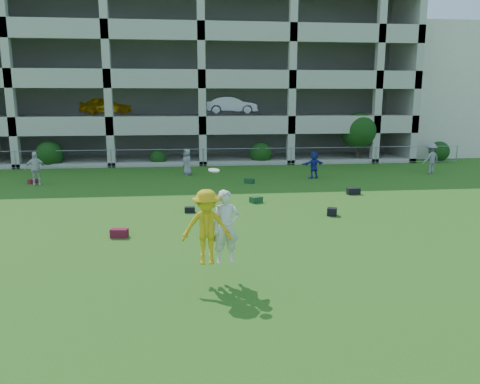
{
  "coord_description": "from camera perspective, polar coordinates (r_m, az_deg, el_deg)",
  "views": [
    {
      "loc": [
        -1.05,
        -12.12,
        4.45
      ],
      "look_at": [
        0.67,
        3.0,
        1.4
      ],
      "focal_mm": 35.0,
      "sensor_mm": 36.0,
      "label": 1
    }
  ],
  "objects": [
    {
      "name": "fence",
      "position": [
        31.37,
        -4.52,
        4.27
      ],
      "size": [
        36.06,
        0.06,
        1.2
      ],
      "color": "gray",
      "rests_on": "ground"
    },
    {
      "name": "bag_green_c",
      "position": [
        20.35,
        1.97,
        -0.93
      ],
      "size": [
        0.6,
        0.53,
        0.26
      ],
      "primitive_type": "cube",
      "rotation": [
        0.0,
        0.0,
        0.44
      ],
      "color": "#153A15",
      "rests_on": "ground"
    },
    {
      "name": "bag_red_f",
      "position": [
        27.19,
        -23.93,
        1.19
      ],
      "size": [
        0.5,
        0.52,
        0.24
      ],
      "primitive_type": "cube",
      "rotation": [
        0.0,
        0.0,
        0.87
      ],
      "color": "#601A10",
      "rests_on": "ground"
    },
    {
      "name": "bag_green_g",
      "position": [
        24.96,
        1.15,
        1.35
      ],
      "size": [
        0.58,
        0.51,
        0.25
      ],
      "primitive_type": "cube",
      "rotation": [
        0.0,
        0.0,
        -0.52
      ],
      "color": "black",
      "rests_on": "ground"
    },
    {
      "name": "bag_black_b",
      "position": [
        18.69,
        -6.14,
        -2.16
      ],
      "size": [
        0.42,
        0.28,
        0.22
      ],
      "primitive_type": "cube",
      "rotation": [
        0.0,
        0.0,
        -0.07
      ],
      "color": "black",
      "rests_on": "ground"
    },
    {
      "name": "crate_d",
      "position": [
        18.43,
        11.16,
        -2.38
      ],
      "size": [
        0.46,
        0.46,
        0.3
      ],
      "primitive_type": "cube",
      "rotation": [
        0.0,
        0.0,
        -0.4
      ],
      "color": "black",
      "rests_on": "ground"
    },
    {
      "name": "parking_garage",
      "position": [
        39.87,
        -5.12,
        13.53
      ],
      "size": [
        30.0,
        14.0,
        12.0
      ],
      "color": "#9E998C",
      "rests_on": "ground"
    },
    {
      "name": "bystander_b",
      "position": [
        26.6,
        -23.69,
        2.64
      ],
      "size": [
        1.1,
        0.74,
        1.74
      ],
      "primitive_type": "imported",
      "rotation": [
        0.0,
        0.0,
        0.34
      ],
      "color": "silver",
      "rests_on": "ground"
    },
    {
      "name": "bystander_c",
      "position": [
        27.73,
        -6.45,
        3.64
      ],
      "size": [
        0.75,
        0.89,
        1.55
      ],
      "primitive_type": "imported",
      "rotation": [
        0.0,
        0.0,
        -1.17
      ],
      "color": "gray",
      "rests_on": "ground"
    },
    {
      "name": "bag_red_a",
      "position": [
        15.8,
        -14.5,
        -4.87
      ],
      "size": [
        0.59,
        0.37,
        0.28
      ],
      "primitive_type": "cube",
      "rotation": [
        0.0,
        0.0,
        -0.14
      ],
      "color": "#500D1A",
      "rests_on": "ground"
    },
    {
      "name": "frisbee_contest",
      "position": [
        11.3,
        -3.46,
        -4.27
      ],
      "size": [
        1.43,
        0.76,
        2.34
      ],
      "color": "gold",
      "rests_on": "ground"
    },
    {
      "name": "stucco_building",
      "position": [
        46.78,
        24.94,
        10.97
      ],
      "size": [
        16.0,
        14.0,
        10.0
      ],
      "primitive_type": "cube",
      "color": "beige",
      "rests_on": "ground"
    },
    {
      "name": "bystander_d",
      "position": [
        26.81,
        8.99,
        3.27
      ],
      "size": [
        1.47,
        0.88,
        1.51
      ],
      "primitive_type": "imported",
      "rotation": [
        0.0,
        0.0,
        3.47
      ],
      "color": "navy",
      "rests_on": "ground"
    },
    {
      "name": "bag_black_e",
      "position": [
        22.73,
        13.66,
        0.1
      ],
      "size": [
        0.61,
        0.33,
        0.3
      ],
      "primitive_type": "cube",
      "rotation": [
        0.0,
        0.0,
        0.05
      ],
      "color": "black",
      "rests_on": "ground"
    },
    {
      "name": "shrub_row",
      "position": [
        32.45,
        3.58,
        6.11
      ],
      "size": [
        34.38,
        2.52,
        3.5
      ],
      "color": "#163D11",
      "rests_on": "ground"
    },
    {
      "name": "bystander_f",
      "position": [
        30.49,
        22.26,
        3.82
      ],
      "size": [
        1.34,
        1.05,
        1.82
      ],
      "primitive_type": "imported",
      "rotation": [
        0.0,
        0.0,
        3.5
      ],
      "color": "gray",
      "rests_on": "ground"
    },
    {
      "name": "ground",
      "position": [
        12.95,
        -1.44,
        -8.76
      ],
      "size": [
        100.0,
        100.0,
        0.0
      ],
      "primitive_type": "plane",
      "color": "#235114",
      "rests_on": "ground"
    }
  ]
}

